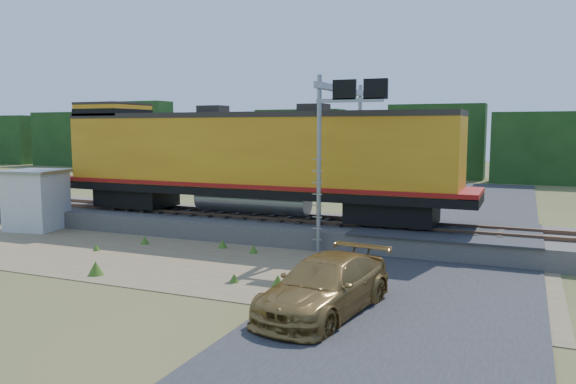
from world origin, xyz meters
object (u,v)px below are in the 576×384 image
at_px(locomotive, 246,158).
at_px(car, 325,286).
at_px(signal_gantry, 345,121).
at_px(shed, 37,200).

bearing_deg(locomotive, car, -52.61).
xyz_separation_m(locomotive, signal_gantry, (4.93, -0.66, 1.65)).
bearing_deg(car, locomotive, 135.70).
distance_m(signal_gantry, car, 9.99).
bearing_deg(locomotive, shed, -161.78).
distance_m(locomotive, shed, 10.37).
bearing_deg(signal_gantry, car, -75.72).
relative_size(shed, car, 0.57).
bearing_deg(shed, car, -29.84).
relative_size(shed, signal_gantry, 0.42).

